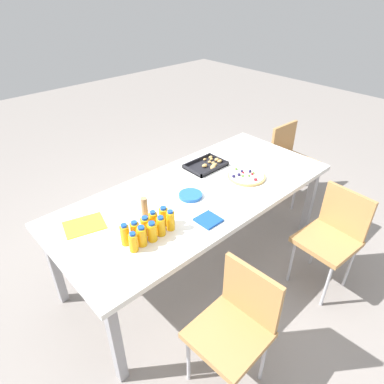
{
  "coord_description": "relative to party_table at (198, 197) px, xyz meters",
  "views": [
    {
      "loc": [
        -1.52,
        -1.58,
        2.17
      ],
      "look_at": [
        -0.06,
        -0.0,
        0.77
      ],
      "focal_mm": 31.58,
      "sensor_mm": 36.0,
      "label": 1
    }
  ],
  "objects": [
    {
      "name": "juice_bottle_2",
      "position": [
        -0.6,
        -0.22,
        0.12
      ],
      "size": [
        0.06,
        0.06,
        0.14
      ],
      "color": "#FAAE14",
      "rests_on": "party_table"
    },
    {
      "name": "juice_bottle_6",
      "position": [
        -0.67,
        -0.13,
        0.12
      ],
      "size": [
        0.06,
        0.06,
        0.13
      ],
      "color": "#FAAE14",
      "rests_on": "party_table"
    },
    {
      "name": "snack_tray",
      "position": [
        0.34,
        0.23,
        0.07
      ],
      "size": [
        0.34,
        0.24,
        0.04
      ],
      "color": "black",
      "rests_on": "party_table"
    },
    {
      "name": "paper_folder",
      "position": [
        -0.85,
        0.21,
        0.06
      ],
      "size": [
        0.3,
        0.26,
        0.01
      ],
      "primitive_type": "cube",
      "rotation": [
        0.0,
        0.0,
        -0.27
      ],
      "color": "yellow",
      "rests_on": "party_table"
    },
    {
      "name": "napkin_stack",
      "position": [
        -0.21,
        -0.32,
        0.07
      ],
      "size": [
        0.15,
        0.15,
        0.02
      ],
      "primitive_type": "cube",
      "color": "#194CA5",
      "rests_on": "party_table"
    },
    {
      "name": "juice_bottle_1",
      "position": [
        -0.68,
        -0.21,
        0.12
      ],
      "size": [
        0.06,
        0.06,
        0.14
      ],
      "color": "#F9AB14",
      "rests_on": "party_table"
    },
    {
      "name": "juice_bottle_7",
      "position": [
        -0.6,
        -0.14,
        0.12
      ],
      "size": [
        0.06,
        0.06,
        0.13
      ],
      "color": "#F9AC14",
      "rests_on": "party_table"
    },
    {
      "name": "juice_bottle_8",
      "position": [
        -0.53,
        -0.13,
        0.12
      ],
      "size": [
        0.06,
        0.06,
        0.14
      ],
      "color": "#F9AC14",
      "rests_on": "party_table"
    },
    {
      "name": "juice_bottle_9",
      "position": [
        -0.45,
        -0.14,
        0.12
      ],
      "size": [
        0.06,
        0.06,
        0.14
      ],
      "color": "#F9AC14",
      "rests_on": "party_table"
    },
    {
      "name": "chair_near_left",
      "position": [
        -0.52,
        -0.86,
        -0.19
      ],
      "size": [
        0.42,
        0.42,
        0.83
      ],
      "rotation": [
        0.0,
        0.0,
        1.61
      ],
      "color": "#B7844C",
      "rests_on": "ground_plane"
    },
    {
      "name": "juice_bottle_4",
      "position": [
        -0.45,
        -0.21,
        0.13
      ],
      "size": [
        0.06,
        0.06,
        0.15
      ],
      "color": "#F9AC14",
      "rests_on": "party_table"
    },
    {
      "name": "chair_end",
      "position": [
        1.48,
        0.1,
        -0.19
      ],
      "size": [
        0.42,
        0.42,
        0.83
      ],
      "rotation": [
        0.0,
        0.0,
        3.09
      ],
      "color": "#B7844C",
      "rests_on": "ground_plane"
    },
    {
      "name": "ground_plane",
      "position": [
        0.0,
        0.0,
        -0.69
      ],
      "size": [
        12.0,
        12.0,
        0.0
      ],
      "primitive_type": "plane",
      "color": "gray"
    },
    {
      "name": "juice_bottle_0",
      "position": [
        -0.74,
        -0.22,
        0.12
      ],
      "size": [
        0.06,
        0.06,
        0.14
      ],
      "color": "#FAAC14",
      "rests_on": "party_table"
    },
    {
      "name": "plate_stack",
      "position": [
        -0.1,
        -0.02,
        0.07
      ],
      "size": [
        0.18,
        0.18,
        0.02
      ],
      "color": "blue",
      "rests_on": "party_table"
    },
    {
      "name": "juice_bottle_5",
      "position": [
        -0.75,
        -0.13,
        0.13
      ],
      "size": [
        0.06,
        0.06,
        0.15
      ],
      "color": "#F9AB14",
      "rests_on": "party_table"
    },
    {
      "name": "fruit_pizza",
      "position": [
        0.44,
        -0.12,
        0.07
      ],
      "size": [
        0.31,
        0.31,
        0.05
      ],
      "color": "tan",
      "rests_on": "party_table"
    },
    {
      "name": "cardboard_tube",
      "position": [
        -0.5,
        -0.0,
        0.14
      ],
      "size": [
        0.04,
        0.04,
        0.16
      ],
      "primitive_type": "cylinder",
      "color": "#9E7A56",
      "rests_on": "party_table"
    },
    {
      "name": "chair_near_right",
      "position": [
        0.62,
        -0.85,
        -0.19
      ],
      "size": [
        0.43,
        0.43,
        0.83
      ],
      "rotation": [
        0.0,
        0.0,
        1.5
      ],
      "color": "#B7844C",
      "rests_on": "ground_plane"
    },
    {
      "name": "party_table",
      "position": [
        0.0,
        0.0,
        0.0
      ],
      "size": [
        2.27,
        0.99,
        0.75
      ],
      "color": "white",
      "rests_on": "ground_plane"
    },
    {
      "name": "juice_bottle_3",
      "position": [
        -0.53,
        -0.21,
        0.12
      ],
      "size": [
        0.06,
        0.06,
        0.14
      ],
      "color": "#F9AC14",
      "rests_on": "party_table"
    }
  ]
}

